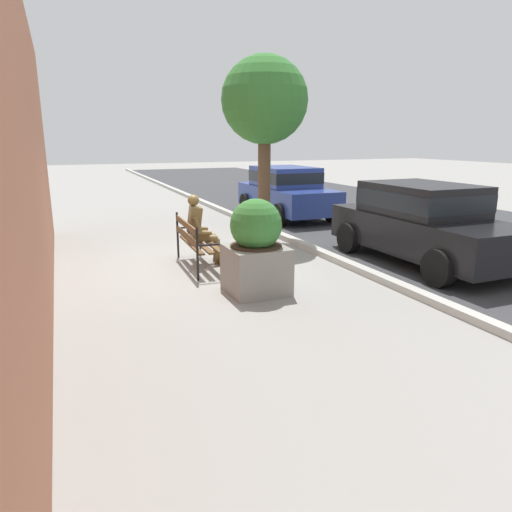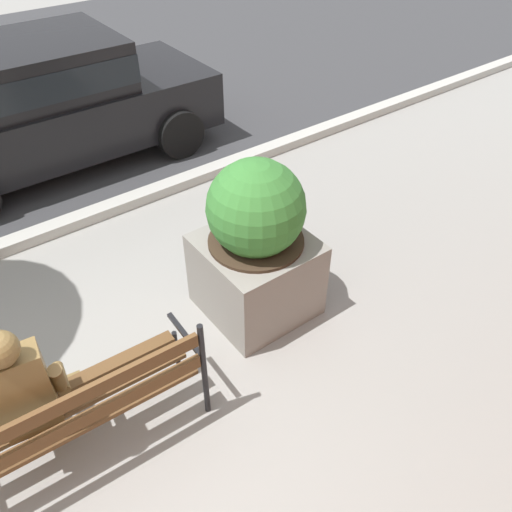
# 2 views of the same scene
# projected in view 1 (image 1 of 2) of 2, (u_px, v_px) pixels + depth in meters

# --- Properties ---
(ground_plane) EXTENTS (80.00, 80.00, 0.00)m
(ground_plane) POSITION_uv_depth(u_px,v_px,m) (185.00, 267.00, 9.10)
(ground_plane) COLOR gray
(street_surface) EXTENTS (60.00, 9.00, 0.01)m
(street_surface) POSITION_uv_depth(u_px,v_px,m) (475.00, 236.00, 11.89)
(street_surface) COLOR #38383A
(street_surface) RESTS_ON ground
(curb_stone) EXTENTS (60.00, 0.20, 0.12)m
(curb_stone) POSITION_uv_depth(u_px,v_px,m) (316.00, 250.00, 10.17)
(curb_stone) COLOR #B2AFA8
(curb_stone) RESTS_ON ground
(building_wall_behind) EXTENTS (12.00, 0.50, 4.38)m
(building_wall_behind) POSITION_uv_depth(u_px,v_px,m) (16.00, 156.00, 6.26)
(building_wall_behind) COLOR #9E5B42
(building_wall_behind) RESTS_ON ground
(park_bench) EXTENTS (1.82, 0.60, 0.95)m
(park_bench) POSITION_uv_depth(u_px,v_px,m) (195.00, 240.00, 8.94)
(park_bench) COLOR brown
(park_bench) RESTS_ON ground
(bronze_statue_seated) EXTENTS (0.71, 0.78, 1.37)m
(bronze_statue_seated) POSITION_uv_depth(u_px,v_px,m) (202.00, 231.00, 9.17)
(bronze_statue_seated) COLOR brown
(bronze_statue_seated) RESTS_ON ground
(concrete_planter) EXTENTS (0.91, 0.91, 1.51)m
(concrete_planter) POSITION_uv_depth(u_px,v_px,m) (256.00, 249.00, 7.42)
(concrete_planter) COLOR gray
(concrete_planter) RESTS_ON ground
(street_tree_near_bench) EXTENTS (2.00, 2.00, 4.27)m
(street_tree_near_bench) POSITION_uv_depth(u_px,v_px,m) (265.00, 102.00, 10.78)
(street_tree_near_bench) COLOR brown
(street_tree_near_bench) RESTS_ON ground
(parked_car_blue) EXTENTS (4.10, 1.92, 1.56)m
(parked_car_blue) POSITION_uv_depth(u_px,v_px,m) (286.00, 190.00, 14.72)
(parked_car_blue) COLOR navy
(parked_car_blue) RESTS_ON ground
(parked_car_black) EXTENTS (4.10, 1.92, 1.56)m
(parked_car_black) POSITION_uv_depth(u_px,v_px,m) (423.00, 221.00, 9.22)
(parked_car_black) COLOR black
(parked_car_black) RESTS_ON ground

